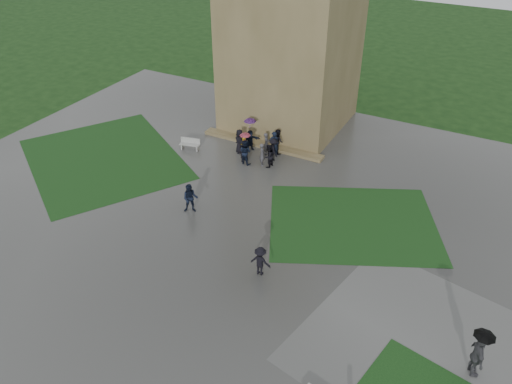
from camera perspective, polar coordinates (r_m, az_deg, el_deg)
The scene contains 10 objects.
ground at distance 27.49m, azimuth -9.51°, elevation -4.07°, with size 120.00×120.00×0.00m, color black.
plaza at distance 28.75m, azimuth -7.18°, elevation -1.92°, with size 34.00×34.00×0.02m, color #3B3B38.
lawn_inset_left at distance 34.88m, azimuth -16.98°, elevation 3.66°, with size 11.00×9.00×0.01m, color #123512.
lawn_inset_right at distance 27.96m, azimuth 10.99°, elevation -3.46°, with size 9.00×7.00×0.01m, color #123512.
tower_plinth at distance 34.94m, azimuth 0.71°, elevation 5.48°, with size 9.00×0.80×0.22m, color brown.
bench at distance 34.63m, azimuth -7.55°, elevation 5.48°, with size 1.45×0.75×0.80m.
visitor_cluster at distance 33.19m, azimuth 0.19°, elevation 5.48°, with size 3.51×3.08×2.40m.
pedestrian_mid at distance 28.07m, azimuth -7.50°, elevation -0.72°, with size 0.85×0.49×1.75m, color black.
pedestrian_near at distance 23.83m, azimuth 0.50°, elevation -7.89°, with size 1.01×0.52×1.56m, color black.
pedestrian_path at distance 21.34m, azimuth 24.08°, elevation -16.43°, with size 1.02×1.28×2.33m.
Camera 1 is at (14.05, -16.84, 16.58)m, focal length 35.00 mm.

